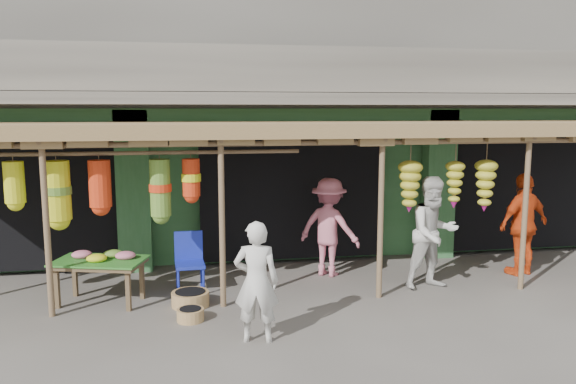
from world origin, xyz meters
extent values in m
plane|color=#514C47|center=(0.00, 0.00, 0.00)|extent=(80.00, 80.00, 0.00)
cube|color=gray|center=(0.00, 5.00, 5.00)|extent=(16.00, 6.00, 4.00)
cube|color=#2D6033|center=(0.00, 5.15, 1.50)|extent=(16.00, 5.70, 3.00)
cube|color=gray|center=(0.00, 1.65, 3.20)|extent=(16.00, 0.90, 0.22)
cube|color=gray|center=(0.00, 1.25, 3.70)|extent=(16.00, 0.10, 0.80)
cube|color=#2D6033|center=(0.00, 2.05, 2.85)|extent=(16.00, 0.35, 0.35)
cube|color=yellow|center=(-5.00, 1.97, 2.75)|extent=(1.70, 0.06, 0.55)
cube|color=#B21414|center=(-5.00, 1.93, 2.75)|extent=(1.30, 0.02, 0.30)
cube|color=black|center=(-5.00, 3.00, 1.35)|extent=(3.60, 2.00, 2.50)
cube|color=black|center=(0.00, 3.00, 1.35)|extent=(3.60, 2.00, 2.50)
cube|color=black|center=(5.00, 3.00, 1.35)|extent=(3.60, 2.00, 2.50)
cube|color=#2D6033|center=(-3.00, 2.05, 1.50)|extent=(0.60, 0.35, 3.00)
cube|color=#2D6033|center=(3.00, 2.05, 1.50)|extent=(0.60, 0.35, 3.00)
cylinder|color=brown|center=(-4.00, -0.20, 1.30)|extent=(0.09, 0.09, 2.60)
cylinder|color=brown|center=(-1.50, -0.20, 1.30)|extent=(0.09, 0.09, 2.60)
cylinder|color=brown|center=(1.00, -0.20, 1.30)|extent=(0.09, 0.09, 2.60)
cylinder|color=brown|center=(3.50, -0.20, 1.30)|extent=(0.09, 0.09, 2.60)
cylinder|color=brown|center=(-0.25, -0.20, 2.50)|extent=(12.90, 0.08, 0.08)
cylinder|color=brown|center=(-3.00, 0.20, 2.35)|extent=(5.50, 0.06, 0.06)
cube|color=brown|center=(0.00, 0.90, 2.68)|extent=(14.00, 2.70, 0.22)
cube|color=brown|center=(-3.99, 0.15, 0.30)|extent=(0.08, 0.08, 0.60)
cube|color=brown|center=(-2.91, -0.16, 0.30)|extent=(0.08, 0.08, 0.60)
cube|color=brown|center=(-3.84, 0.69, 0.30)|extent=(0.08, 0.08, 0.60)
cube|color=brown|center=(-2.76, 0.38, 0.30)|extent=(0.08, 0.08, 0.60)
cube|color=brown|center=(-3.38, 0.26, 0.64)|extent=(1.47, 1.08, 0.06)
cube|color=#26661E|center=(-3.38, 0.26, 0.68)|extent=(1.53, 1.14, 0.03)
ellipsoid|color=#DA6D8B|center=(-3.66, 0.44, 0.75)|extent=(0.31, 0.26, 0.13)
ellipsoid|color=yellow|center=(-3.40, 0.17, 0.75)|extent=(0.31, 0.26, 0.13)
ellipsoid|color=#DA6D8B|center=(-2.98, 0.27, 0.75)|extent=(0.31, 0.26, 0.13)
ellipsoid|color=olive|center=(-3.19, 0.40, 0.75)|extent=(0.31, 0.26, 0.13)
cylinder|color=#1A28AA|center=(-2.19, 0.36, 0.22)|extent=(0.04, 0.04, 0.45)
cylinder|color=#1A28AA|center=(-1.79, 0.39, 0.22)|extent=(0.04, 0.04, 0.45)
cylinder|color=#1A28AA|center=(-2.21, 0.76, 0.22)|extent=(0.04, 0.04, 0.45)
cylinder|color=#1A28AA|center=(-1.81, 0.79, 0.22)|extent=(0.04, 0.04, 0.45)
cube|color=#1A28AA|center=(-2.00, 0.58, 0.47)|extent=(0.50, 0.50, 0.06)
cube|color=#1A28AA|center=(-2.02, 0.80, 0.74)|extent=(0.47, 0.08, 0.50)
cylinder|color=olive|center=(-2.00, -0.09, 0.11)|extent=(0.62, 0.62, 0.22)
cylinder|color=olive|center=(-2.00, -0.73, 0.09)|extent=(0.40, 0.40, 0.18)
imported|color=silver|center=(-1.14, -1.59, 0.80)|extent=(0.65, 0.49, 1.60)
imported|color=beige|center=(2.05, 0.12, 0.95)|extent=(1.04, 0.87, 1.91)
imported|color=#D54114|center=(4.00, 0.59, 0.94)|extent=(1.18, 0.73, 1.87)
imported|color=#C7697D|center=(0.50, 1.15, 0.89)|extent=(1.32, 1.24, 1.79)
camera|label=1|loc=(-1.93, -8.54, 3.00)|focal=35.00mm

